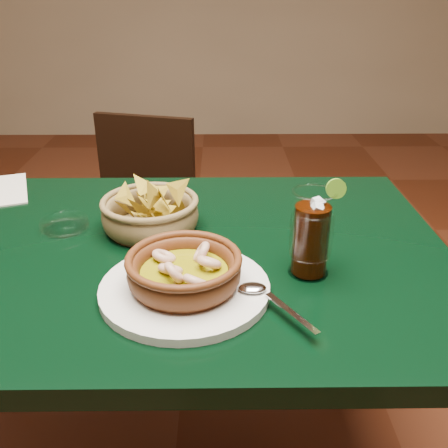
{
  "coord_description": "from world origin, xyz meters",
  "views": [
    {
      "loc": [
        0.13,
        -0.9,
        1.24
      ],
      "look_at": [
        0.14,
        -0.02,
        0.81
      ],
      "focal_mm": 40.0,
      "sensor_mm": 36.0,
      "label": 1
    }
  ],
  "objects_px": {
    "shrimp_plate": "(185,276)",
    "chip_basket": "(150,213)",
    "dining_table": "(159,287)",
    "cola_drink": "(311,234)",
    "dining_chair": "(138,226)"
  },
  "relations": [
    {
      "from": "dining_table",
      "to": "dining_chair",
      "type": "height_order",
      "value": "dining_chair"
    },
    {
      "from": "dining_table",
      "to": "cola_drink",
      "type": "xyz_separation_m",
      "value": [
        0.3,
        -0.11,
        0.18
      ]
    },
    {
      "from": "chip_basket",
      "to": "shrimp_plate",
      "type": "bearing_deg",
      "value": -70.42
    },
    {
      "from": "shrimp_plate",
      "to": "chip_basket",
      "type": "distance_m",
      "value": 0.27
    },
    {
      "from": "cola_drink",
      "to": "chip_basket",
      "type": "bearing_deg",
      "value": 149.35
    },
    {
      "from": "shrimp_plate",
      "to": "chip_basket",
      "type": "height_order",
      "value": "chip_basket"
    },
    {
      "from": "dining_table",
      "to": "dining_chair",
      "type": "bearing_deg",
      "value": 102.94
    },
    {
      "from": "dining_table",
      "to": "shrimp_plate",
      "type": "height_order",
      "value": "shrimp_plate"
    },
    {
      "from": "dining_table",
      "to": "cola_drink",
      "type": "relative_size",
      "value": 6.43
    },
    {
      "from": "shrimp_plate",
      "to": "cola_drink",
      "type": "xyz_separation_m",
      "value": [
        0.23,
        0.06,
        0.05
      ]
    },
    {
      "from": "dining_chair",
      "to": "cola_drink",
      "type": "height_order",
      "value": "cola_drink"
    },
    {
      "from": "dining_table",
      "to": "dining_chair",
      "type": "distance_m",
      "value": 0.74
    },
    {
      "from": "dining_chair",
      "to": "chip_basket",
      "type": "bearing_deg",
      "value": -77.08
    },
    {
      "from": "cola_drink",
      "to": "dining_table",
      "type": "bearing_deg",
      "value": 160.41
    },
    {
      "from": "shrimp_plate",
      "to": "dining_chair",
      "type": "bearing_deg",
      "value": 104.89
    }
  ]
}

